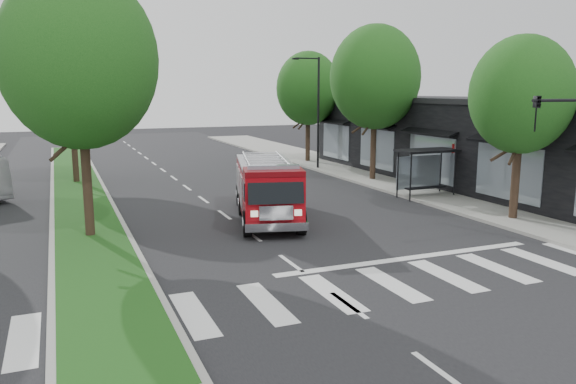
# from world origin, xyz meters

# --- Properties ---
(ground) EXTENTS (140.00, 140.00, 0.00)m
(ground) POSITION_xyz_m (0.00, 0.00, 0.00)
(ground) COLOR black
(ground) RESTS_ON ground
(sidewalk_right) EXTENTS (5.00, 80.00, 0.15)m
(sidewalk_right) POSITION_xyz_m (12.50, 10.00, 0.07)
(sidewalk_right) COLOR gray
(sidewalk_right) RESTS_ON ground
(median) EXTENTS (3.00, 50.00, 0.15)m
(median) POSITION_xyz_m (-6.00, 18.00, 0.08)
(median) COLOR gray
(median) RESTS_ON ground
(storefront_row) EXTENTS (8.00, 30.00, 5.00)m
(storefront_row) POSITION_xyz_m (17.00, 10.00, 2.50)
(storefront_row) COLOR black
(storefront_row) RESTS_ON ground
(bus_shelter) EXTENTS (3.20, 1.60, 2.61)m
(bus_shelter) POSITION_xyz_m (11.20, 8.15, 2.04)
(bus_shelter) COLOR black
(bus_shelter) RESTS_ON ground
(tree_right_near) EXTENTS (4.40, 4.40, 8.05)m
(tree_right_near) POSITION_xyz_m (11.50, 2.00, 5.51)
(tree_right_near) COLOR black
(tree_right_near) RESTS_ON ground
(tree_right_mid) EXTENTS (5.60, 5.60, 9.72)m
(tree_right_mid) POSITION_xyz_m (11.50, 14.00, 6.49)
(tree_right_mid) COLOR black
(tree_right_mid) RESTS_ON ground
(tree_right_far) EXTENTS (5.00, 5.00, 8.73)m
(tree_right_far) POSITION_xyz_m (11.50, 24.00, 5.84)
(tree_right_far) COLOR black
(tree_right_far) RESTS_ON ground
(tree_median_near) EXTENTS (5.80, 5.80, 10.16)m
(tree_median_near) POSITION_xyz_m (-6.00, 6.00, 6.81)
(tree_median_near) COLOR black
(tree_median_near) RESTS_ON ground
(tree_median_far) EXTENTS (5.60, 5.60, 9.72)m
(tree_median_far) POSITION_xyz_m (-6.00, 20.00, 6.49)
(tree_median_far) COLOR black
(tree_median_far) RESTS_ON ground
(streetlight_right_far) EXTENTS (2.11, 0.20, 8.00)m
(streetlight_right_far) POSITION_xyz_m (10.35, 20.00, 4.48)
(streetlight_right_far) COLOR black
(streetlight_right_far) RESTS_ON ground
(fire_engine) EXTENTS (4.38, 8.42, 2.80)m
(fire_engine) POSITION_xyz_m (1.61, 6.66, 1.34)
(fire_engine) COLOR #5E0509
(fire_engine) RESTS_ON ground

